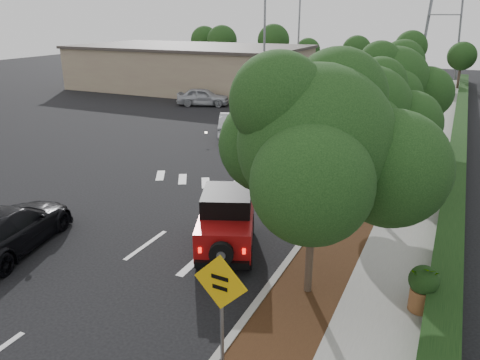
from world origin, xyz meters
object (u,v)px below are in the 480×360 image
Objects in this scene: black_suv_oncoming at (7,229)px; speed_hump_sign at (221,296)px; red_jeep at (227,220)px; silver_suv_ahead at (330,152)px.

black_suv_oncoming is 1.95× the size of speed_hump_sign.
silver_suv_ahead is at bearing 63.65° from red_jeep.
silver_suv_ahead is at bearing -131.84° from black_suv_oncoming.
speed_hump_sign is at bearing -86.77° from red_jeep.
speed_hump_sign reaches higher than red_jeep.
speed_hump_sign reaches higher than black_suv_oncoming.
speed_hump_sign is at bearing -107.88° from silver_suv_ahead.
silver_suv_ahead is 1.02× the size of black_suv_oncoming.
red_jeep is at bearing -167.24° from black_suv_oncoming.
silver_suv_ahead is at bearing 99.97° from speed_hump_sign.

